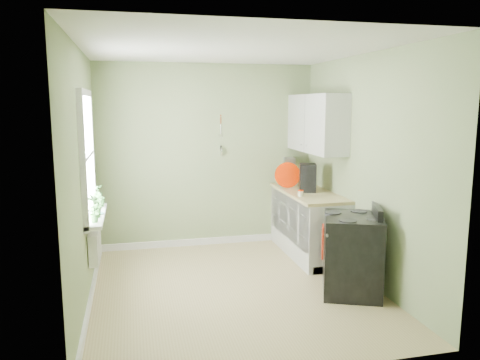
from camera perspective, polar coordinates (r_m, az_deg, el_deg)
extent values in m
cube|color=tan|center=(5.57, -0.75, -13.19)|extent=(3.20, 3.60, 0.02)
cube|color=white|center=(5.18, -0.81, 15.83)|extent=(3.20, 3.60, 0.02)
cube|color=gray|center=(6.97, -4.00, 2.92)|extent=(3.20, 0.02, 2.70)
cube|color=gray|center=(5.11, -18.70, 0.14)|extent=(0.02, 3.60, 2.70)
cube|color=gray|center=(5.77, 15.05, 1.30)|extent=(0.02, 3.60, 2.70)
cube|color=silver|center=(6.70, 8.32, -5.37)|extent=(0.60, 1.60, 0.87)
cube|color=tan|center=(6.60, 8.33, -1.55)|extent=(0.64, 1.60, 0.04)
cube|color=silver|center=(6.64, 9.30, 6.83)|extent=(0.35, 1.40, 0.80)
cube|color=white|center=(5.38, -18.31, 2.74)|extent=(0.02, 1.00, 1.30)
cube|color=white|center=(5.35, -18.47, 10.06)|extent=(0.06, 1.14, 0.07)
cube|color=white|center=(5.49, -17.74, -4.37)|extent=(0.06, 1.14, 0.07)
cube|color=white|center=(5.38, -18.10, 2.75)|extent=(0.04, 1.00, 0.04)
cube|color=white|center=(5.48, -17.12, -4.20)|extent=(0.18, 1.14, 0.04)
cube|color=white|center=(5.52, -17.30, -7.66)|extent=(0.12, 0.50, 0.35)
cylinder|color=tan|center=(6.93, -2.36, 7.29)|extent=(0.02, 0.02, 0.10)
cylinder|color=silver|center=(6.94, -2.36, 6.30)|extent=(0.01, 0.01, 0.16)
cylinder|color=silver|center=(6.97, -2.34, 3.51)|extent=(0.01, 0.14, 0.14)
cube|color=black|center=(5.47, 13.50, -8.98)|extent=(0.85, 0.90, 0.86)
cube|color=black|center=(5.35, 13.68, -4.46)|extent=(0.85, 0.90, 0.03)
cube|color=black|center=(5.47, 16.29, -3.54)|extent=(0.33, 0.69, 0.13)
cylinder|color=#B2B2B7|center=(5.25, 10.51, -5.87)|extent=(0.25, 0.55, 0.02)
cube|color=#9F2712|center=(5.38, 10.04, -7.39)|extent=(0.10, 0.20, 0.36)
cube|color=#B2B2B7|center=(7.24, 5.95, -0.03)|extent=(0.27, 0.36, 0.09)
cube|color=#B2B2B7|center=(7.35, 5.60, 1.34)|extent=(0.15, 0.11, 0.24)
cube|color=#B2B2B7|center=(7.22, 5.93, 2.35)|extent=(0.21, 0.35, 0.11)
sphere|color=#B2B2B7|center=(7.33, 5.62, 2.72)|extent=(0.13, 0.13, 0.13)
cylinder|color=silver|center=(7.17, 6.13, 0.41)|extent=(0.19, 0.19, 0.16)
cylinder|color=silver|center=(7.20, 5.11, 0.12)|extent=(0.10, 0.10, 0.14)
cone|color=silver|center=(7.19, 5.12, 0.80)|extent=(0.10, 0.10, 0.04)
cylinder|color=silver|center=(7.17, 4.56, 0.28)|extent=(0.10, 0.03, 0.07)
cube|color=black|center=(6.55, 8.24, 0.27)|extent=(0.29, 0.30, 0.39)
cylinder|color=black|center=(6.56, 7.95, -0.74)|extent=(0.12, 0.12, 0.13)
cylinder|color=#C32300|center=(6.82, 5.81, 0.60)|extent=(0.38, 0.14, 0.37)
cylinder|color=beige|center=(6.24, 7.40, -1.63)|extent=(0.07, 0.07, 0.07)
cylinder|color=#C32300|center=(6.24, 7.41, -1.27)|extent=(0.07, 0.07, 0.01)
imported|color=#356E2E|center=(5.07, -17.38, -3.29)|extent=(0.18, 0.19, 0.31)
imported|color=#356E2E|center=(5.30, -17.19, -2.92)|extent=(0.16, 0.18, 0.27)
imported|color=#356E2E|center=(5.83, -16.85, -1.83)|extent=(0.19, 0.19, 0.27)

